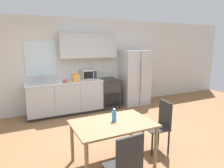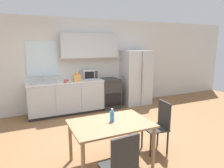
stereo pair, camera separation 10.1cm
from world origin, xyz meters
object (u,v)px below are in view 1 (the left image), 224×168
object	(u,v)px
dining_table	(113,128)
drink_bottle	(114,116)
coffee_mug	(65,81)
refrigerator	(135,77)
microwave	(88,74)
oven_range	(108,93)
dining_chair_side	(161,122)
dining_chair_near	(126,164)

from	to	relation	value
dining_table	drink_bottle	world-z (taller)	drink_bottle
coffee_mug	refrigerator	bearing A→B (deg)	5.09
dining_table	coffee_mug	bearing A→B (deg)	93.61
refrigerator	microwave	xyz separation A→B (m)	(-1.56, 0.12, 0.20)
dining_table	drink_bottle	bearing A→B (deg)	43.80
oven_range	microwave	distance (m)	0.87
coffee_mug	dining_chair_side	bearing A→B (deg)	-65.12
dining_chair_side	microwave	bearing A→B (deg)	14.94
oven_range	dining_chair_near	world-z (taller)	dining_chair_near
drink_bottle	coffee_mug	bearing A→B (deg)	94.65
oven_range	drink_bottle	size ratio (longest dim) A/B	4.25
dining_chair_side	dining_chair_near	bearing A→B (deg)	131.52
refrigerator	dining_table	size ratio (longest dim) A/B	1.38
oven_range	dining_chair_side	world-z (taller)	dining_chair_side
microwave	dining_table	distance (m)	3.00
microwave	coffee_mug	xyz separation A→B (m)	(-0.77, -0.33, -0.09)
dining_chair_near	dining_chair_side	bearing A→B (deg)	31.50
refrigerator	dining_chair_side	size ratio (longest dim) A/B	1.89
microwave	oven_range	bearing A→B (deg)	-9.80
coffee_mug	drink_bottle	world-z (taller)	coffee_mug
oven_range	drink_bottle	bearing A→B (deg)	-112.93
refrigerator	dining_chair_near	xyz separation A→B (m)	(-2.39, -3.60, -0.34)
drink_bottle	dining_chair_side	bearing A→B (deg)	0.02
microwave	dining_chair_side	distance (m)	2.94
oven_range	dining_table	size ratio (longest dim) A/B	0.71
oven_range	refrigerator	xyz separation A→B (m)	(0.96, -0.01, 0.43)
microwave	coffee_mug	world-z (taller)	microwave
microwave	dining_table	xyz separation A→B (m)	(-0.61, -2.90, -0.44)
dining_chair_near	dining_chair_side	size ratio (longest dim) A/B	1.00
dining_chair_near	oven_range	bearing A→B (deg)	65.22
coffee_mug	dining_table	size ratio (longest dim) A/B	0.09
coffee_mug	dining_chair_side	world-z (taller)	coffee_mug
dining_chair_near	dining_chair_side	distance (m)	1.50
dining_chair_near	dining_table	bearing A→B (deg)	71.42
oven_range	refrigerator	bearing A→B (deg)	-0.85
oven_range	dining_table	world-z (taller)	oven_range
dining_table	dining_chair_near	world-z (taller)	dining_chair_near
oven_range	dining_chair_near	xyz separation A→B (m)	(-1.43, -3.61, 0.09)
dining_table	drink_bottle	xyz separation A→B (m)	(0.04, 0.04, 0.18)
oven_range	microwave	size ratio (longest dim) A/B	2.07
coffee_mug	dining_chair_near	world-z (taller)	coffee_mug
dining_chair_near	microwave	bearing A→B (deg)	74.23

